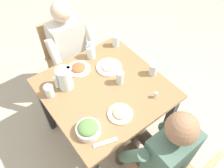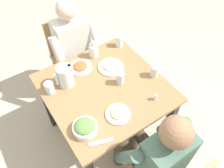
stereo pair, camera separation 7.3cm
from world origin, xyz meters
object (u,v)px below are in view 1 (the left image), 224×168
chair_near (65,54)px  water_glass_near_left (120,78)px  diner_far (158,150)px  water_glass_center (49,91)px  salad_bowl (88,129)px  salt_shaker (156,95)px  oil_carafe (91,52)px  plate_rice_curry (79,68)px  dining_table (105,97)px  water_glass_far_right (153,69)px  plate_yoghurt (109,66)px  water_pitcher (65,78)px  water_glass_near_right (116,41)px  plate_beans (120,113)px  diner_near (73,54)px

chair_near → water_glass_near_left: chair_near is taller
diner_far → water_glass_center: diner_far is taller
chair_near → salad_bowl: size_ratio=5.13×
salad_bowl → salt_shaker: salad_bowl is taller
water_glass_near_left → oil_carafe: oil_carafe is taller
chair_near → plate_rice_curry: (0.12, 0.52, 0.28)m
water_glass_near_left → salt_shaker: 0.31m
dining_table → water_glass_far_right: 0.46m
plate_yoghurt → diner_far: bearing=79.1°
chair_near → water_glass_far_right: 1.05m
plate_yoghurt → plate_rice_curry: plate_yoghurt is taller
water_pitcher → water_glass_near_left: size_ratio=1.66×
water_glass_far_right → water_glass_center: size_ratio=1.02×
water_glass_center → salt_shaker: bearing=141.0°
oil_carafe → water_glass_near_right: bearing=177.8°
plate_rice_curry → water_glass_near_right: 0.45m
salad_bowl → oil_carafe: (-0.44, -0.62, 0.01)m
oil_carafe → salt_shaker: 0.70m
diner_far → chair_near: bearing=-91.9°
salad_bowl → plate_beans: bearing=175.4°
water_glass_center → water_glass_near_right: bearing=-168.6°
chair_near → water_glass_near_right: chair_near is taller
diner_far → water_glass_center: bearing=-63.9°
water_glass_far_right → water_glass_center: (0.79, -0.32, -0.00)m
dining_table → plate_rice_curry: bearing=-78.7°
diner_far → salt_shaker: bearing=-129.5°
diner_far → salt_shaker: 0.41m
salt_shaker → diner_near: bearing=-78.2°
dining_table → diner_far: (-0.01, 0.61, 0.01)m
diner_near → plate_rice_curry: size_ratio=5.89×
plate_beans → oil_carafe: 0.66m
dining_table → chair_near: chair_near is taller
water_glass_near_left → oil_carafe: size_ratio=0.70×
diner_far → salt_shaker: (-0.24, -0.29, 0.14)m
plate_beans → water_glass_center: (0.32, -0.47, 0.04)m
plate_rice_curry → oil_carafe: 0.19m
water_glass_center → salt_shaker: size_ratio=1.88×
salad_bowl → water_glass_far_right: (-0.73, -0.13, 0.01)m
water_glass_far_right → water_glass_center: bearing=-22.1°
plate_rice_curry → salt_shaker: salt_shaker is taller
chair_near → water_glass_near_left: bearing=94.6°
plate_rice_curry → salt_shaker: size_ratio=3.69×
water_glass_near_left → water_glass_center: size_ratio=1.12×
diner_near → plate_yoghurt: (-0.10, 0.46, 0.13)m
chair_near → oil_carafe: size_ratio=5.34×
diner_near → water_glass_near_right: diner_near is taller
oil_carafe → salad_bowl: bearing=54.5°
water_pitcher → salad_bowl: water_pitcher is taller
salad_bowl → water_glass_center: water_glass_center is taller
diner_near → plate_beans: 0.91m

